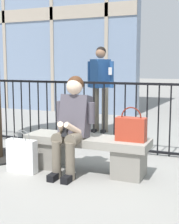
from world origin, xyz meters
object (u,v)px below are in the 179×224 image
(handbag_on_bench, at_px, (131,129))
(shopping_bag, at_px, (22,155))
(bystander_at_railing, at_px, (100,82))
(stone_bench, at_px, (86,150))
(seated_person_with_phone, at_px, (72,122))

(handbag_on_bench, xyz_separation_m, shopping_bag, (-1.31, -0.35, -0.38))
(bystander_at_railing, bearing_deg, handbag_on_bench, -61.50)
(handbag_on_bench, relative_size, shopping_bag, 0.76)
(shopping_bag, bearing_deg, handbag_on_bench, 14.86)
(stone_bench, height_order, shopping_bag, shopping_bag)
(stone_bench, relative_size, bystander_at_railing, 0.94)
(handbag_on_bench, height_order, bystander_at_railing, bystander_at_railing)
(stone_bench, bearing_deg, seated_person_with_phone, -135.98)
(seated_person_with_phone, height_order, shopping_bag, seated_person_with_phone)
(stone_bench, height_order, bystander_at_railing, bystander_at_railing)
(stone_bench, xyz_separation_m, seated_person_with_phone, (-0.13, -0.13, 0.38))
(shopping_bag, relative_size, bystander_at_railing, 0.31)
(seated_person_with_phone, height_order, bystander_at_railing, bystander_at_railing)
(seated_person_with_phone, distance_m, handbag_on_bench, 0.72)
(stone_bench, distance_m, bystander_at_railing, 2.65)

